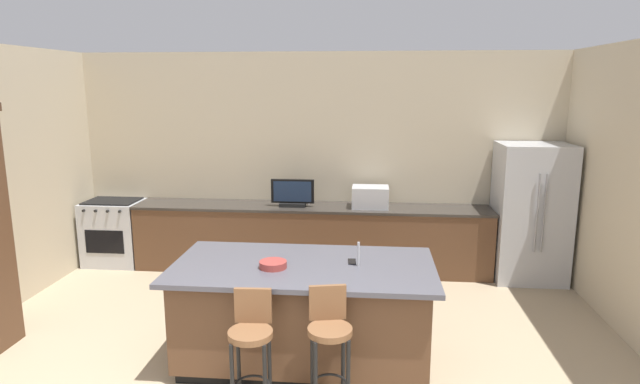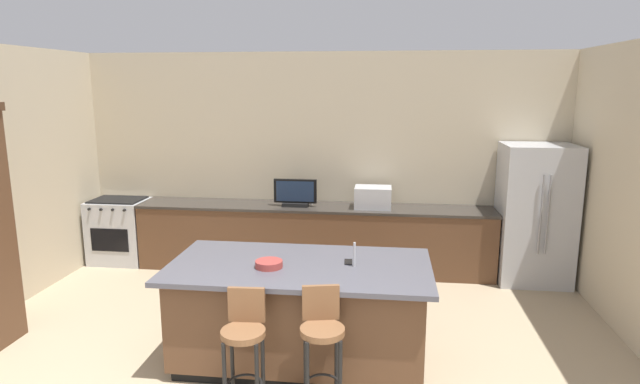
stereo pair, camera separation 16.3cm
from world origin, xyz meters
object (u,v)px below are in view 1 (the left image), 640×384
(kitchen_island, at_px, (304,312))
(bar_stool_right, at_px, (329,340))
(tv_monitor, at_px, (293,194))
(fruit_bowl, at_px, (273,264))
(cell_phone, at_px, (352,262))
(refrigerator, at_px, (530,213))
(bar_stool_left, at_px, (251,342))
(microwave, at_px, (370,197))
(range_oven, at_px, (115,232))

(kitchen_island, relative_size, bar_stool_right, 2.36)
(tv_monitor, distance_m, fruit_bowl, 2.53)
(bar_stool_right, distance_m, cell_phone, 0.92)
(refrigerator, height_order, tv_monitor, refrigerator)
(bar_stool_left, distance_m, fruit_bowl, 0.78)
(microwave, distance_m, cell_phone, 2.36)
(bar_stool_right, bearing_deg, refrigerator, 41.31)
(microwave, height_order, tv_monitor, tv_monitor)
(cell_phone, bearing_deg, refrigerator, 42.09)
(refrigerator, relative_size, bar_stool_left, 1.84)
(bar_stool_right, bearing_deg, kitchen_island, 99.95)
(microwave, xyz_separation_m, bar_stool_left, (-0.89, -3.25, -0.46))
(bar_stool_right, relative_size, cell_phone, 6.60)
(refrigerator, height_order, bar_stool_left, refrigerator)
(microwave, relative_size, bar_stool_left, 0.50)
(refrigerator, relative_size, microwave, 3.70)
(tv_monitor, bearing_deg, microwave, 2.87)
(refrigerator, relative_size, bar_stool_right, 1.79)
(microwave, bearing_deg, fruit_bowl, -108.01)
(kitchen_island, xyz_separation_m, tv_monitor, (-0.45, 2.41, 0.59))
(kitchen_island, bearing_deg, fruit_bowl, -155.22)
(bar_stool_right, distance_m, fruit_bowl, 0.90)
(range_oven, relative_size, cell_phone, 6.11)
(range_oven, distance_m, cell_phone, 4.19)
(refrigerator, bearing_deg, fruit_bowl, -139.09)
(microwave, bearing_deg, range_oven, -179.98)
(kitchen_island, height_order, refrigerator, refrigerator)
(refrigerator, height_order, fruit_bowl, refrigerator)
(bar_stool_right, bearing_deg, cell_phone, 68.89)
(refrigerator, height_order, microwave, refrigerator)
(tv_monitor, height_order, bar_stool_right, tv_monitor)
(tv_monitor, xyz_separation_m, cell_phone, (0.88, -2.30, -0.13))
(kitchen_island, height_order, range_oven, kitchen_island)
(range_oven, distance_m, fruit_bowl, 3.80)
(bar_stool_left, height_order, cell_phone, bar_stool_left)
(tv_monitor, distance_m, bar_stool_right, 3.26)
(microwave, relative_size, bar_stool_right, 0.49)
(microwave, height_order, bar_stool_left, microwave)
(fruit_bowl, bearing_deg, kitchen_island, 24.78)
(range_oven, height_order, cell_phone, cell_phone)
(tv_monitor, bearing_deg, range_oven, 178.86)
(refrigerator, bearing_deg, bar_stool_right, -126.96)
(fruit_bowl, bearing_deg, refrigerator, 40.91)
(bar_stool_right, height_order, fruit_bowl, fruit_bowl)
(kitchen_island, distance_m, range_oven, 3.88)
(tv_monitor, bearing_deg, bar_stool_right, -76.74)
(range_oven, bearing_deg, bar_stool_right, -44.07)
(fruit_bowl, bearing_deg, microwave, 71.99)
(kitchen_island, height_order, tv_monitor, tv_monitor)
(microwave, distance_m, fruit_bowl, 2.71)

